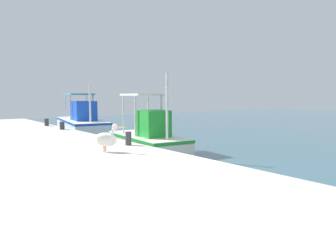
{
  "coord_description": "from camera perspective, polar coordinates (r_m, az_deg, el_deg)",
  "views": [
    {
      "loc": [
        6.48,
        -5.74,
        2.41
      ],
      "look_at": [
        -2.75,
        1.41,
        1.31
      ],
      "focal_mm": 33.85,
      "sensor_mm": 36.0,
      "label": 1
    }
  ],
  "objects": [
    {
      "name": "mooring_bollard_second",
      "position": [
        16.21,
        -18.54,
        0.07
      ],
      "size": [
        0.23,
        0.23,
        0.37
      ],
      "primitive_type": "cylinder",
      "color": "#333338",
      "rests_on": "quay_pier"
    },
    {
      "name": "fishing_boat_second",
      "position": [
        13.64,
        -3.7,
        -2.18
      ],
      "size": [
        4.79,
        2.33,
        3.3
      ],
      "color": "silver",
      "rests_on": "ground"
    },
    {
      "name": "fishing_boat_nearest",
      "position": [
        20.78,
        -15.27,
        0.51
      ],
      "size": [
        6.79,
        3.2,
        3.03
      ],
      "color": "white",
      "rests_on": "ground"
    },
    {
      "name": "mooring_bollard_nearest",
      "position": [
        18.51,
        -21.02,
        0.65
      ],
      "size": [
        0.23,
        0.23,
        0.39
      ],
      "primitive_type": "cylinder",
      "color": "#333338",
      "rests_on": "quay_pier"
    },
    {
      "name": "mooring_bollard_third",
      "position": [
        10.5,
        -7.15,
        -2.24
      ],
      "size": [
        0.2,
        0.2,
        0.45
      ],
      "primitive_type": "cylinder",
      "color": "#333338",
      "rests_on": "quay_pier"
    },
    {
      "name": "pelican",
      "position": [
        9.32,
        -11.08,
        -2.17
      ],
      "size": [
        0.86,
        0.78,
        0.82
      ],
      "color": "tan",
      "rests_on": "quay_pier"
    }
  ]
}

